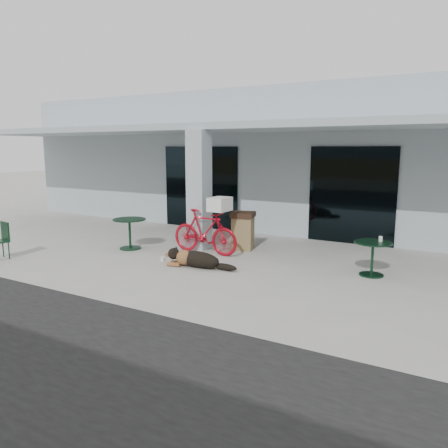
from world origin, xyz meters
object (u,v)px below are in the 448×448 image
Objects in this scene: cafe_table_far at (372,259)px; trash_receptacle at (243,231)px; bicycle at (205,232)px; cafe_table_near at (130,234)px; dog at (198,258)px.

trash_receptacle reaches higher than cafe_table_far.
cafe_table_far is 3.57m from trash_receptacle.
bicycle is at bearing -178.60° from cafe_table_far.
trash_receptacle is at bearing 28.82° from cafe_table_near.
dog is at bearing -153.55° from bicycle.
bicycle is 1.10m from trash_receptacle.
dog is (0.57, -1.20, -0.35)m from bicycle.
dog is 1.28× the size of trash_receptacle.
dog is at bearing -159.77° from cafe_table_far.
bicycle is at bearing -124.70° from trash_receptacle.
dog is 1.65× the size of cafe_table_far.
cafe_table_near reaches higher than cafe_table_far.
bicycle is 1.88× the size of trash_receptacle.
bicycle is 2.43× the size of cafe_table_far.
bicycle reaches higher than dog.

